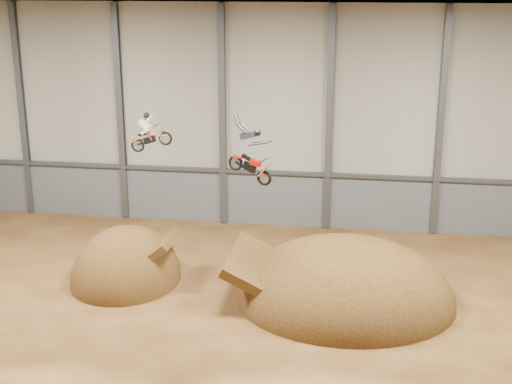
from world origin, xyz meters
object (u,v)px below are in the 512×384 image
takeoff_ramp (127,280)px  fmx_rider_b (247,149)px  landing_ramp (345,301)px  fmx_rider_a (153,129)px

takeoff_ramp → fmx_rider_b: bearing=-18.3°
landing_ramp → fmx_rider_a: (-10.33, 2.61, 7.86)m
fmx_rider_a → fmx_rider_b: fmx_rider_b is taller
takeoff_ramp → landing_ramp: 11.61m
landing_ramp → fmx_rider_b: bearing=-162.4°
fmx_rider_a → landing_ramp: bearing=-12.5°
landing_ramp → takeoff_ramp: bearing=176.0°
takeoff_ramp → landing_ramp: (11.58, -0.81, 0.00)m
landing_ramp → fmx_rider_a: fmx_rider_a is taller
landing_ramp → fmx_rider_b: size_ratio=3.54×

